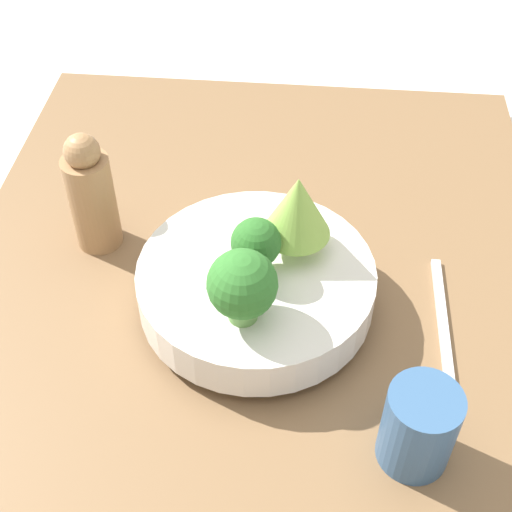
{
  "coord_description": "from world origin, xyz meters",
  "views": [
    {
      "loc": [
        -0.46,
        -0.05,
        0.62
      ],
      "look_at": [
        0.03,
        -0.01,
        0.11
      ],
      "focal_mm": 50.0,
      "sensor_mm": 36.0,
      "label": 1
    }
  ],
  "objects_px": {
    "pepper_mill": "(91,195)",
    "fork": "(443,325)",
    "bowl": "(256,286)",
    "cup": "(419,427)"
  },
  "relations": [
    {
      "from": "pepper_mill",
      "to": "cup",
      "type": "bearing_deg",
      "value": -125.26
    },
    {
      "from": "bowl",
      "to": "pepper_mill",
      "type": "height_order",
      "value": "pepper_mill"
    },
    {
      "from": "bowl",
      "to": "fork",
      "type": "bearing_deg",
      "value": -92.58
    },
    {
      "from": "bowl",
      "to": "pepper_mill",
      "type": "bearing_deg",
      "value": 65.66
    },
    {
      "from": "pepper_mill",
      "to": "fork",
      "type": "height_order",
      "value": "pepper_mill"
    },
    {
      "from": "bowl",
      "to": "pepper_mill",
      "type": "xyz_separation_m",
      "value": [
        0.09,
        0.19,
        0.04
      ]
    },
    {
      "from": "cup",
      "to": "pepper_mill",
      "type": "relative_size",
      "value": 0.59
    },
    {
      "from": "cup",
      "to": "fork",
      "type": "xyz_separation_m",
      "value": [
        0.15,
        -0.04,
        -0.04
      ]
    },
    {
      "from": "pepper_mill",
      "to": "fork",
      "type": "relative_size",
      "value": 0.8
    },
    {
      "from": "bowl",
      "to": "pepper_mill",
      "type": "distance_m",
      "value": 0.21
    }
  ]
}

